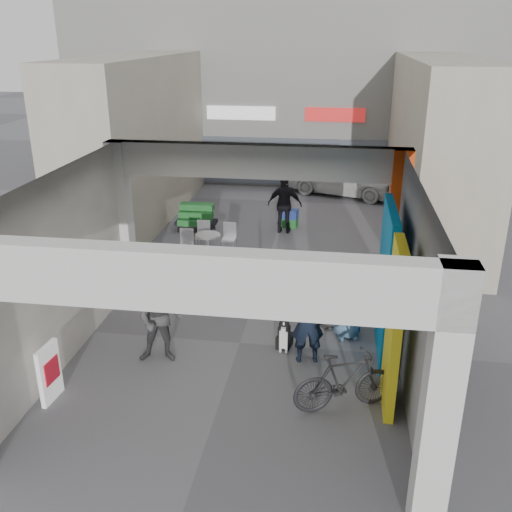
% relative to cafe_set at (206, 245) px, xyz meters
% --- Properties ---
extents(ground, '(90.00, 90.00, 0.00)m').
position_rel_cafe_set_xyz_m(ground, '(1.68, -4.47, -0.30)').
color(ground, slate).
rests_on(ground, ground).
extents(arcade_canopy, '(6.40, 6.45, 6.40)m').
position_rel_cafe_set_xyz_m(arcade_canopy, '(2.22, -5.29, 2.00)').
color(arcade_canopy, beige).
rests_on(arcade_canopy, ground).
extents(far_building, '(18.00, 4.08, 8.00)m').
position_rel_cafe_set_xyz_m(far_building, '(1.68, 9.53, 3.69)').
color(far_building, silver).
rests_on(far_building, ground).
extents(plaza_bldg_left, '(2.00, 9.00, 5.00)m').
position_rel_cafe_set_xyz_m(plaza_bldg_left, '(-2.82, 3.03, 2.20)').
color(plaza_bldg_left, '#ADA68F').
rests_on(plaza_bldg_left, ground).
extents(plaza_bldg_right, '(2.00, 9.00, 5.00)m').
position_rel_cafe_set_xyz_m(plaza_bldg_right, '(6.18, 3.03, 2.20)').
color(plaza_bldg_right, '#ADA68F').
rests_on(plaza_bldg_right, ground).
extents(bollard_left, '(0.09, 0.09, 0.92)m').
position_rel_cafe_set_xyz_m(bollard_left, '(0.14, -2.06, 0.16)').
color(bollard_left, gray).
rests_on(bollard_left, ground).
extents(bollard_center, '(0.09, 0.09, 0.90)m').
position_rel_cafe_set_xyz_m(bollard_center, '(1.78, -1.98, 0.15)').
color(bollard_center, gray).
rests_on(bollard_center, ground).
extents(bollard_right, '(0.09, 0.09, 0.88)m').
position_rel_cafe_set_xyz_m(bollard_right, '(3.29, -2.15, 0.14)').
color(bollard_right, gray).
rests_on(bollard_right, ground).
extents(advert_board_near, '(0.14, 0.55, 1.00)m').
position_rel_cafe_set_xyz_m(advert_board_near, '(-1.06, -6.70, 0.21)').
color(advert_board_near, white).
rests_on(advert_board_near, ground).
extents(advert_board_far, '(0.17, 0.56, 1.00)m').
position_rel_cafe_set_xyz_m(advert_board_far, '(-1.06, -2.98, 0.21)').
color(advert_board_far, white).
rests_on(advert_board_far, ground).
extents(cafe_set, '(1.39, 1.13, 0.84)m').
position_rel_cafe_set_xyz_m(cafe_set, '(0.00, 0.00, 0.00)').
color(cafe_set, '#B2B2B7').
rests_on(cafe_set, ground).
extents(produce_stand, '(1.22, 0.66, 0.80)m').
position_rel_cafe_set_xyz_m(produce_stand, '(-0.78, 1.99, 0.02)').
color(produce_stand, black).
rests_on(produce_stand, ground).
extents(crate_stack, '(0.51, 0.42, 0.56)m').
position_rel_cafe_set_xyz_m(crate_stack, '(2.02, 2.73, -0.02)').
color(crate_stack, '#17531B').
rests_on(crate_stack, ground).
extents(border_collie, '(0.26, 0.50, 0.69)m').
position_rel_cafe_set_xyz_m(border_collie, '(2.56, -4.56, -0.02)').
color(border_collie, black).
rests_on(border_collie, ground).
extents(man_with_dog, '(0.66, 0.50, 1.64)m').
position_rel_cafe_set_xyz_m(man_with_dog, '(3.01, -4.92, 0.52)').
color(man_with_dog, black).
rests_on(man_with_dog, ground).
extents(man_back_turned, '(0.92, 0.76, 1.73)m').
position_rel_cafe_set_xyz_m(man_back_turned, '(0.37, -5.27, 0.57)').
color(man_back_turned, '#3B3B3D').
rests_on(man_back_turned, ground).
extents(man_elderly, '(0.82, 0.63, 1.51)m').
position_rel_cafe_set_xyz_m(man_elderly, '(3.75, -3.91, 0.46)').
color(man_elderly, '#4F7599').
rests_on(man_elderly, ground).
extents(man_crates, '(1.04, 0.47, 1.75)m').
position_rel_cafe_set_xyz_m(man_crates, '(1.89, 2.20, 0.57)').
color(man_crates, black).
rests_on(man_crates, ground).
extents(bicycle_front, '(1.80, 0.84, 0.91)m').
position_rel_cafe_set_xyz_m(bicycle_front, '(3.98, -3.60, 0.16)').
color(bicycle_front, black).
rests_on(bicycle_front, ground).
extents(bicycle_rear, '(1.75, 1.05, 1.02)m').
position_rel_cafe_set_xyz_m(bicycle_rear, '(3.69, -6.26, 0.21)').
color(bicycle_rear, black).
rests_on(bicycle_rear, ground).
extents(white_van, '(4.49, 2.98, 1.42)m').
position_rel_cafe_set_xyz_m(white_van, '(3.56, 6.80, 0.41)').
color(white_van, silver).
rests_on(white_van, ground).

